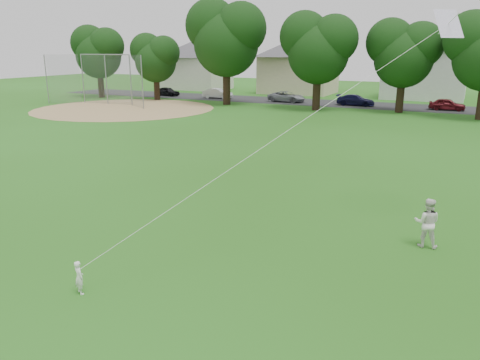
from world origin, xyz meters
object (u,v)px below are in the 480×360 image
at_px(toddler, 79,277).
at_px(baseball_backstop, 103,80).
at_px(older_boy, 427,223).
at_px(kite, 288,131).

relative_size(toddler, baseball_backstop, 0.07).
height_order(older_boy, kite, kite).
distance_m(toddler, kite, 6.74).
relative_size(older_boy, baseball_backstop, 0.13).
height_order(toddler, kite, kite).
height_order(kite, baseball_backstop, kite).
bearing_deg(older_boy, baseball_backstop, -39.59).
height_order(toddler, older_boy, older_boy).
distance_m(older_boy, kite, 5.21).
bearing_deg(kite, baseball_backstop, 139.03).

